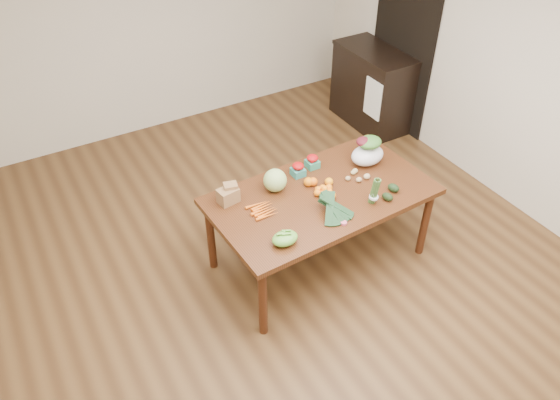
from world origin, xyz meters
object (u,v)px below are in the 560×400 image
cabinet (372,88)px  asparagus_bundle (374,191)px  mandarin_cluster (325,190)px  salad_bag (368,152)px  dining_table (320,228)px  kale_bunch (336,209)px  cabbage (275,180)px  paper_bag (228,194)px

cabinet → asparagus_bundle: size_ratio=4.08×
cabinet → mandarin_cluster: 2.58m
salad_bag → asparagus_bundle: bearing=-121.8°
cabinet → salad_bag: (-1.29, -1.56, 0.40)m
dining_table → mandarin_cluster: 0.42m
cabinet → kale_bunch: (-1.94, -2.03, 0.36)m
cabinet → cabbage: (-2.19, -1.49, 0.38)m
asparagus_bundle → salad_bag: (0.30, 0.48, -0.01)m
dining_table → paper_bag: 0.89m
salad_bag → paper_bag: bearing=174.8°
dining_table → paper_bag: size_ratio=8.53×
cabinet → mandarin_cluster: (-1.87, -1.75, 0.33)m
mandarin_cluster → asparagus_bundle: 0.41m
dining_table → asparagus_bundle: asparagus_bundle is taller
dining_table → cabinet: 2.56m
cabbage → asparagus_bundle: bearing=-42.7°
cabinet → paper_bag: 2.99m
cabinet → kale_bunch: bearing=-133.7°
mandarin_cluster → cabinet: bearing=43.2°
cabinet → cabbage: cabbage is taller
cabinet → kale_bunch: cabinet is taller
kale_bunch → asparagus_bundle: size_ratio=1.60×
dining_table → cabbage: size_ratio=9.44×
mandarin_cluster → asparagus_bundle: bearing=-45.6°
salad_bag → kale_bunch: bearing=-144.2°
cabinet → salad_bag: 2.06m
mandarin_cluster → asparagus_bundle: (0.28, -0.29, 0.08)m
cabbage → mandarin_cluster: 0.42m
paper_bag → mandarin_cluster: size_ratio=1.20×
cabinet → cabbage: 2.67m
cabbage → paper_bag: bearing=173.1°
cabbage → asparagus_bundle: (0.60, -0.55, 0.03)m
mandarin_cluster → kale_bunch: bearing=-105.2°
mandarin_cluster → kale_bunch: 0.29m
cabbage → mandarin_cluster: cabbage is taller
cabinet → dining_table: bearing=-137.3°
asparagus_bundle → cabbage: bearing=134.7°
paper_bag → asparagus_bundle: asparagus_bundle is taller
asparagus_bundle → salad_bag: asparagus_bundle is taller
dining_table → kale_bunch: kale_bunch is taller
kale_bunch → cabbage: bearing=111.3°
cabinet → asparagus_bundle: asparagus_bundle is taller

